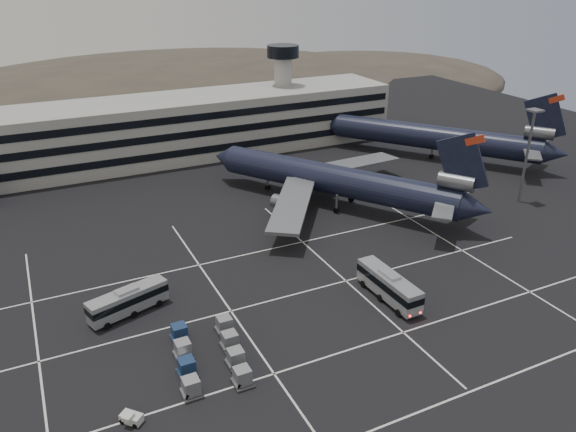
{
  "coord_description": "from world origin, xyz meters",
  "views": [
    {
      "loc": [
        -26.66,
        -56.35,
        42.78
      ],
      "look_at": [
        9.6,
        18.61,
        5.0
      ],
      "focal_mm": 35.0,
      "sensor_mm": 36.0,
      "label": 1
    }
  ],
  "objects_px": {
    "bus_near": "(389,285)",
    "trijet_main": "(338,180)",
    "uld_cluster": "(209,353)",
    "bus_far": "(128,300)",
    "tug_a": "(185,364)"
  },
  "relations": [
    {
      "from": "bus_near",
      "to": "bus_far",
      "type": "bearing_deg",
      "value": 158.76
    },
    {
      "from": "trijet_main",
      "to": "bus_near",
      "type": "distance_m",
      "value": 33.13
    },
    {
      "from": "bus_near",
      "to": "trijet_main",
      "type": "bearing_deg",
      "value": 70.7
    },
    {
      "from": "bus_near",
      "to": "tug_a",
      "type": "relative_size",
      "value": 5.53
    },
    {
      "from": "trijet_main",
      "to": "uld_cluster",
      "type": "relative_size",
      "value": 3.73
    },
    {
      "from": "uld_cluster",
      "to": "trijet_main",
      "type": "bearing_deg",
      "value": 42.12
    },
    {
      "from": "bus_near",
      "to": "uld_cluster",
      "type": "relative_size",
      "value": 0.87
    },
    {
      "from": "trijet_main",
      "to": "bus_near",
      "type": "relative_size",
      "value": 4.3
    },
    {
      "from": "bus_far",
      "to": "tug_a",
      "type": "bearing_deg",
      "value": 176.9
    },
    {
      "from": "bus_near",
      "to": "uld_cluster",
      "type": "height_order",
      "value": "bus_near"
    },
    {
      "from": "trijet_main",
      "to": "bus_near",
      "type": "bearing_deg",
      "value": -140.98
    },
    {
      "from": "bus_far",
      "to": "tug_a",
      "type": "height_order",
      "value": "bus_far"
    },
    {
      "from": "bus_near",
      "to": "bus_far",
      "type": "xyz_separation_m",
      "value": [
        -33.11,
        11.99,
        -0.17
      ]
    },
    {
      "from": "uld_cluster",
      "to": "bus_near",
      "type": "bearing_deg",
      "value": 4.03
    },
    {
      "from": "bus_far",
      "to": "uld_cluster",
      "type": "height_order",
      "value": "bus_far"
    }
  ]
}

